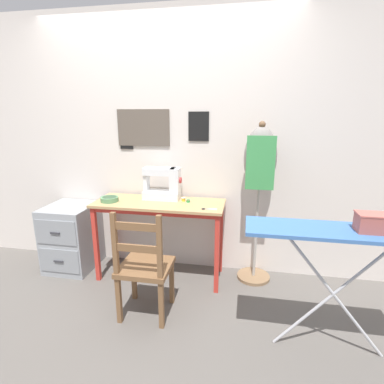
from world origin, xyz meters
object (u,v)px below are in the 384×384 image
object	(u,v)px
scissors	(207,209)
ironing_board	(341,237)
storage_box	(372,223)
sewing_machine	(164,185)
thread_spool_near_machine	(183,200)
filing_cabinet	(72,237)
thread_spool_mid_table	(188,201)
wooden_chair	(144,267)
fabric_bowl	(110,199)
dress_form	(260,170)

from	to	relation	value
scissors	ironing_board	bearing A→B (deg)	-32.96
storage_box	ironing_board	bearing A→B (deg)	178.59
sewing_machine	ironing_board	xyz separation A→B (m)	(1.38, -0.85, -0.08)
thread_spool_near_machine	filing_cabinet	distance (m)	1.27
thread_spool_mid_table	ironing_board	size ratio (longest dim) A/B	0.04
wooden_chair	sewing_machine	bearing A→B (deg)	91.87
scissors	wooden_chair	bearing A→B (deg)	-132.13
fabric_bowl	filing_cabinet	world-z (taller)	fabric_bowl
sewing_machine	wooden_chair	xyz separation A→B (m)	(0.02, -0.72, -0.50)
filing_cabinet	dress_form	xyz separation A→B (m)	(1.88, 0.10, 0.76)
fabric_bowl	thread_spool_mid_table	xyz separation A→B (m)	(0.75, 0.10, -0.01)
scissors	sewing_machine	bearing A→B (deg)	151.31
dress_form	storage_box	bearing A→B (deg)	-53.04
ironing_board	sewing_machine	bearing A→B (deg)	148.39
ironing_board	storage_box	distance (m)	0.19
wooden_chair	storage_box	bearing A→B (deg)	-5.08
fabric_bowl	scissors	distance (m)	0.95
fabric_bowl	ironing_board	size ratio (longest dim) A/B	0.14
sewing_machine	storage_box	size ratio (longest dim) A/B	2.05
ironing_board	storage_box	xyz separation A→B (m)	(0.16, -0.00, 0.11)
wooden_chair	ironing_board	bearing A→B (deg)	-5.51
sewing_machine	thread_spool_near_machine	size ratio (longest dim) A/B	8.84
scissors	thread_spool_mid_table	xyz separation A→B (m)	(-0.20, 0.17, 0.01)
fabric_bowl	ironing_board	bearing A→B (deg)	-19.78
ironing_board	thread_spool_near_machine	bearing A→B (deg)	146.05
sewing_machine	scissors	bearing A→B (deg)	-28.69
wooden_chair	thread_spool_mid_table	bearing A→B (deg)	70.49
scissors	filing_cabinet	distance (m)	1.51
thread_spool_near_machine	thread_spool_mid_table	size ratio (longest dim) A/B	0.97
thread_spool_mid_table	ironing_board	xyz separation A→B (m)	(1.13, -0.77, 0.05)
dress_form	storage_box	xyz separation A→B (m)	(0.65, -0.86, -0.15)
sewing_machine	dress_form	xyz separation A→B (m)	(0.89, 0.00, 0.18)
scissors	storage_box	world-z (taller)	storage_box
fabric_bowl	dress_form	size ratio (longest dim) A/B	0.11
sewing_machine	scissors	distance (m)	0.53
sewing_machine	storage_box	world-z (taller)	sewing_machine
sewing_machine	scissors	xyz separation A→B (m)	(0.45, -0.25, -0.14)
filing_cabinet	ironing_board	size ratio (longest dim) A/B	0.57
thread_spool_near_machine	scissors	bearing A→B (deg)	-37.45
scissors	ironing_board	distance (m)	1.11
thread_spool_near_machine	thread_spool_mid_table	xyz separation A→B (m)	(0.05, -0.02, -0.00)
filing_cabinet	ironing_board	distance (m)	2.54
scissors	dress_form	size ratio (longest dim) A/B	0.09
scissors	storage_box	bearing A→B (deg)	-29.14
fabric_bowl	thread_spool_near_machine	world-z (taller)	fabric_bowl
dress_form	thread_spool_mid_table	bearing A→B (deg)	-172.74
thread_spool_mid_table	storage_box	world-z (taller)	storage_box
thread_spool_mid_table	dress_form	distance (m)	0.72
thread_spool_mid_table	dress_form	bearing A→B (deg)	7.26
wooden_chair	ironing_board	xyz separation A→B (m)	(1.36, -0.13, 0.42)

